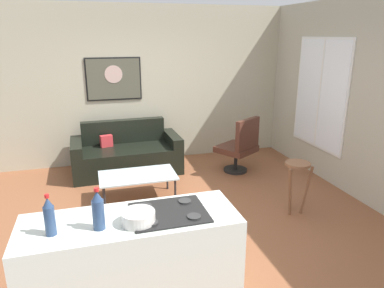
{
  "coord_description": "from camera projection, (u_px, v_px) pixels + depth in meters",
  "views": [
    {
      "loc": [
        -1.0,
        -4.04,
        2.28
      ],
      "look_at": [
        0.43,
        0.9,
        0.7
      ],
      "focal_mm": 33.33,
      "sensor_mm": 36.0,
      "label": 1
    }
  ],
  "objects": [
    {
      "name": "window",
      "position": [
        320.0,
        94.0,
        5.76
      ],
      "size": [
        0.03,
        1.33,
        1.78
      ],
      "color": "silver"
    },
    {
      "name": "couch",
      "position": [
        127.0,
        155.0,
        6.13
      ],
      "size": [
        1.82,
        0.89,
        0.85
      ],
      "color": "black",
      "rests_on": "ground"
    },
    {
      "name": "mixing_bowl",
      "position": [
        138.0,
        218.0,
        2.7
      ],
      "size": [
        0.26,
        0.26,
        0.1
      ],
      "color": "silver",
      "rests_on": "kitchen_counter"
    },
    {
      "name": "right_wall",
      "position": [
        348.0,
        98.0,
        5.21
      ],
      "size": [
        0.05,
        6.4,
        2.8
      ],
      "primitive_type": "cube",
      "color": "#B1AB95",
      "rests_on": "ground"
    },
    {
      "name": "bar_stool",
      "position": [
        297.0,
        174.0,
        4.62
      ],
      "size": [
        0.37,
        0.37,
        0.71
      ],
      "color": "brown",
      "rests_on": "ground"
    },
    {
      "name": "soda_bottle",
      "position": [
        49.0,
        217.0,
        2.52
      ],
      "size": [
        0.08,
        0.08,
        0.32
      ],
      "color": "navy",
      "rests_on": "kitchen_counter"
    },
    {
      "name": "coffee_table",
      "position": [
        138.0,
        177.0,
        5.03
      ],
      "size": [
        1.07,
        0.62,
        0.39
      ],
      "color": "silver",
      "rests_on": "ground"
    },
    {
      "name": "soda_bottle_2",
      "position": [
        98.0,
        211.0,
        2.6
      ],
      "size": [
        0.09,
        0.09,
        0.33
      ],
      "color": "navy",
      "rests_on": "kitchen_counter"
    },
    {
      "name": "back_wall",
      "position": [
        146.0,
        85.0,
        6.46
      ],
      "size": [
        6.4,
        0.05,
        2.8
      ],
      "primitive_type": "cube",
      "color": "#B1AB91",
      "rests_on": "ground"
    },
    {
      "name": "kitchen_counter",
      "position": [
        134.0,
        267.0,
        2.92
      ],
      "size": [
        1.71,
        0.62,
        0.93
      ],
      "color": "silver",
      "rests_on": "ground"
    },
    {
      "name": "armchair",
      "position": [
        240.0,
        146.0,
        6.04
      ],
      "size": [
        0.79,
        0.78,
        0.96
      ],
      "color": "black",
      "rests_on": "ground"
    },
    {
      "name": "ground",
      "position": [
        180.0,
        219.0,
        4.65
      ],
      "size": [
        6.4,
        6.4,
        0.04
      ],
      "primitive_type": "cube",
      "color": "brown"
    },
    {
      "name": "wall_painting",
      "position": [
        114.0,
        79.0,
        6.23
      ],
      "size": [
        0.96,
        0.03,
        0.74
      ],
      "color": "black"
    }
  ]
}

